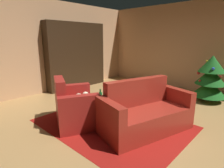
% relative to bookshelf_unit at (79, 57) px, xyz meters
% --- Properties ---
extents(ground_plane, '(7.77, 7.77, 0.00)m').
position_rel_bookshelf_unit_xyz_m(ground_plane, '(2.96, -1.01, -1.03)').
color(ground_plane, '#AD824B').
extents(wall_back, '(6.46, 0.06, 2.74)m').
position_rel_bookshelf_unit_xyz_m(wall_back, '(2.96, 2.25, 0.34)').
color(wall_back, tan).
rests_on(wall_back, ground).
extents(wall_left, '(0.06, 6.59, 2.74)m').
position_rel_bookshelf_unit_xyz_m(wall_left, '(-0.24, -1.01, 0.34)').
color(wall_left, tan).
rests_on(wall_left, ground).
extents(area_rug, '(2.73, 2.08, 0.01)m').
position_rel_bookshelf_unit_xyz_m(area_rug, '(2.80, -1.39, -1.03)').
color(area_rug, maroon).
rests_on(area_rug, ground).
extents(bookshelf_unit, '(0.32, 2.16, 2.13)m').
position_rel_bookshelf_unit_xyz_m(bookshelf_unit, '(0.00, 0.00, 0.00)').
color(bookshelf_unit, black).
rests_on(bookshelf_unit, ground).
extents(armchair_red, '(1.20, 1.09, 0.92)m').
position_rel_bookshelf_unit_xyz_m(armchair_red, '(2.23, -1.87, -0.71)').
color(armchair_red, maroon).
rests_on(armchair_red, ground).
extents(couch_red, '(1.18, 1.79, 0.91)m').
position_rel_bookshelf_unit_xyz_m(couch_red, '(3.38, -1.16, -0.72)').
color(couch_red, maroon).
rests_on(couch_red, ground).
extents(coffee_table, '(0.77, 0.77, 0.41)m').
position_rel_bookshelf_unit_xyz_m(coffee_table, '(2.72, -1.35, -0.65)').
color(coffee_table, black).
rests_on(coffee_table, ground).
extents(book_stack_on_table, '(0.23, 0.17, 0.13)m').
position_rel_bookshelf_unit_xyz_m(book_stack_on_table, '(2.66, -1.29, -0.55)').
color(book_stack_on_table, '#CEBC52').
rests_on(book_stack_on_table, coffee_table).
extents(bottle_on_table, '(0.07, 0.07, 0.26)m').
position_rel_bookshelf_unit_xyz_m(bottle_on_table, '(2.54, -1.46, -0.52)').
color(bottle_on_table, '#1B5F27').
rests_on(bottle_on_table, coffee_table).
extents(decorated_tree, '(0.84, 0.84, 1.21)m').
position_rel_bookshelf_unit_xyz_m(decorated_tree, '(3.74, 1.35, -0.40)').
color(decorated_tree, brown).
rests_on(decorated_tree, ground).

